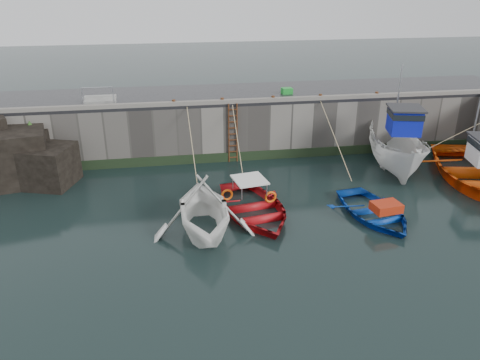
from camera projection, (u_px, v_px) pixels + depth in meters
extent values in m
plane|color=black|center=(330.00, 258.00, 16.66)|extent=(120.00, 120.00, 0.00)
cube|color=slate|center=(260.00, 120.00, 27.36)|extent=(30.00, 5.00, 3.00)
cube|color=black|center=(261.00, 93.00, 26.73)|extent=(30.00, 5.00, 0.16)
cube|color=slate|center=(270.00, 100.00, 24.53)|extent=(30.00, 0.30, 0.20)
cube|color=black|center=(269.00, 155.00, 25.57)|extent=(30.00, 0.08, 0.50)
cube|color=black|center=(9.00, 157.00, 22.35)|extent=(4.05, 3.66, 2.60)
cube|color=black|center=(47.00, 166.00, 22.22)|extent=(2.96, 2.83, 1.90)
cube|color=black|center=(30.00, 154.00, 23.07)|extent=(2.01, 1.83, 2.30)
cone|color=#2D591E|center=(13.00, 140.00, 21.88)|extent=(0.44, 0.44, 0.45)
cone|color=#2D591E|center=(36.00, 153.00, 21.70)|extent=(0.44, 0.44, 0.45)
cone|color=#2D591E|center=(30.00, 125.00, 22.71)|extent=(0.44, 0.44, 0.45)
cylinder|color=#3F1E0F|center=(229.00, 133.00, 24.66)|extent=(0.07, 0.07, 3.20)
cylinder|color=#3F1E0F|center=(237.00, 133.00, 24.73)|extent=(0.07, 0.07, 3.20)
cube|color=#3F1E0F|center=(233.00, 157.00, 25.22)|extent=(0.44, 0.06, 0.05)
cube|color=#3F1E0F|center=(233.00, 152.00, 25.08)|extent=(0.44, 0.06, 0.05)
cube|color=#3F1E0F|center=(233.00, 146.00, 24.95)|extent=(0.44, 0.06, 0.05)
cube|color=#3F1E0F|center=(233.00, 140.00, 24.82)|extent=(0.44, 0.06, 0.05)
cube|color=#3F1E0F|center=(233.00, 134.00, 24.69)|extent=(0.44, 0.06, 0.05)
cube|color=#3F1E0F|center=(233.00, 128.00, 24.56)|extent=(0.44, 0.06, 0.05)
cube|color=#3F1E0F|center=(233.00, 122.00, 24.42)|extent=(0.44, 0.06, 0.05)
cube|color=#3F1E0F|center=(233.00, 116.00, 24.29)|extent=(0.44, 0.06, 0.05)
cube|color=#3F1E0F|center=(233.00, 110.00, 24.16)|extent=(0.44, 0.06, 0.05)
imported|color=white|center=(204.00, 231.00, 18.42)|extent=(4.28, 4.94, 2.58)
imported|color=#AC0E14|center=(253.00, 213.00, 19.78)|extent=(4.51, 5.73, 1.08)
imported|color=#0B3CAD|center=(373.00, 216.00, 19.60)|extent=(3.72, 4.80, 0.92)
imported|color=silver|center=(397.00, 152.00, 24.04)|extent=(3.95, 6.87, 2.50)
cube|color=#0B17AC|center=(404.00, 121.00, 22.75)|extent=(1.73, 1.80, 1.20)
cube|color=black|center=(405.00, 114.00, 22.61)|extent=(1.80, 1.87, 0.28)
cube|color=#262628|center=(406.00, 108.00, 22.49)|extent=(1.97, 2.04, 0.08)
cylinder|color=#A5A8AD|center=(399.00, 94.00, 24.03)|extent=(0.08, 0.08, 3.00)
imported|color=#F6530C|center=(477.00, 173.00, 22.71)|extent=(6.79, 8.45, 1.55)
cylinder|color=#A5A8AD|center=(476.00, 121.00, 22.89)|extent=(0.08, 0.08, 3.00)
cube|color=#1A932C|center=(287.00, 91.00, 26.22)|extent=(0.62, 0.51, 0.32)
cylinder|color=#A5A8AD|center=(83.00, 97.00, 23.37)|extent=(0.05, 0.05, 1.00)
cylinder|color=#A5A8AD|center=(113.00, 96.00, 23.59)|extent=(0.05, 0.05, 1.00)
cylinder|color=#A5A8AD|center=(97.00, 88.00, 23.30)|extent=(1.50, 0.05, 0.05)
cube|color=gray|center=(100.00, 102.00, 24.10)|extent=(1.60, 0.35, 0.18)
cube|color=gray|center=(100.00, 97.00, 24.34)|extent=(1.60, 0.35, 0.18)
cylinder|color=#3F1E0F|center=(174.00, 102.00, 23.87)|extent=(0.18, 0.18, 0.28)
cylinder|color=#3F1E0F|center=(222.00, 100.00, 24.24)|extent=(0.18, 0.18, 0.28)
cylinder|color=#3F1E0F|center=(273.00, 98.00, 24.64)|extent=(0.18, 0.18, 0.28)
cylinder|color=#3F1E0F|center=(320.00, 97.00, 25.02)|extent=(0.18, 0.18, 0.28)
cylinder|color=#3F1E0F|center=(377.00, 94.00, 25.50)|extent=(0.18, 0.18, 0.28)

